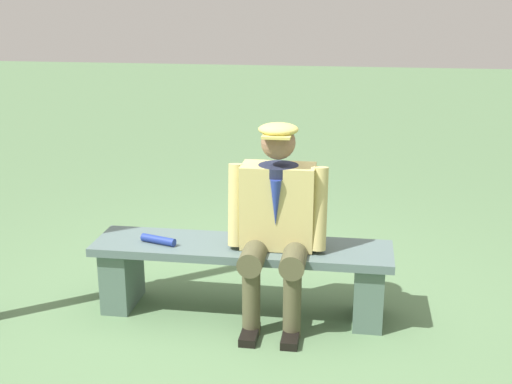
# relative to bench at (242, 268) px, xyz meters

# --- Properties ---
(ground_plane) EXTENTS (30.00, 30.00, 0.00)m
(ground_plane) POSITION_rel_bench_xyz_m (0.00, 0.00, -0.31)
(ground_plane) COLOR #55764E
(bench) EXTENTS (1.89, 0.45, 0.47)m
(bench) POSITION_rel_bench_xyz_m (0.00, 0.00, 0.00)
(bench) COLOR #4F6462
(bench) RESTS_ON ground
(seated_man) EXTENTS (0.61, 0.58, 1.25)m
(seated_man) POSITION_rel_bench_xyz_m (-0.23, 0.07, 0.37)
(seated_man) COLOR tan
(seated_man) RESTS_ON ground
(rolled_magazine) EXTENTS (0.24, 0.12, 0.05)m
(rolled_magazine) POSITION_rel_bench_xyz_m (0.52, 0.06, 0.18)
(rolled_magazine) COLOR navy
(rolled_magazine) RESTS_ON bench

